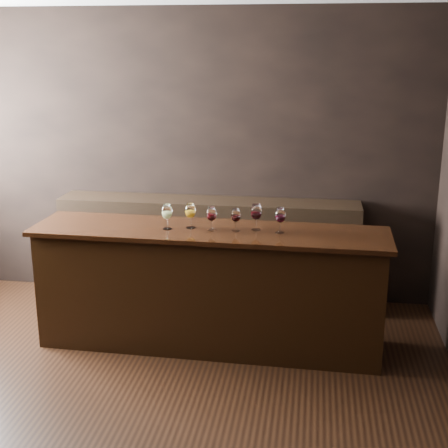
# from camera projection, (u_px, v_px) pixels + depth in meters

# --- Properties ---
(ground) EXTENTS (5.00, 5.00, 0.00)m
(ground) POSITION_uv_depth(u_px,v_px,m) (108.00, 412.00, 4.31)
(ground) COLOR black
(ground) RESTS_ON ground
(room_shell) EXTENTS (5.02, 4.52, 2.81)m
(room_shell) POSITION_uv_depth(u_px,v_px,m) (63.00, 149.00, 3.95)
(room_shell) COLOR black
(room_shell) RESTS_ON ground
(bar_counter) EXTENTS (2.81, 0.67, 0.98)m
(bar_counter) POSITION_uv_depth(u_px,v_px,m) (209.00, 290.00, 5.16)
(bar_counter) COLOR black
(bar_counter) RESTS_ON ground
(bar_top) EXTENTS (2.91, 0.74, 0.04)m
(bar_top) POSITION_uv_depth(u_px,v_px,m) (209.00, 232.00, 5.02)
(bar_top) COLOR black
(bar_top) RESTS_ON bar_counter
(back_bar_shelf) EXTENTS (2.87, 0.40, 1.03)m
(back_bar_shelf) POSITION_uv_depth(u_px,v_px,m) (208.00, 252.00, 6.05)
(back_bar_shelf) COLOR black
(back_bar_shelf) RESTS_ON ground
(glass_white) EXTENTS (0.09, 0.09, 0.21)m
(glass_white) POSITION_uv_depth(u_px,v_px,m) (167.00, 212.00, 5.00)
(glass_white) COLOR white
(glass_white) RESTS_ON bar_top
(glass_amber) EXTENTS (0.09, 0.09, 0.21)m
(glass_amber) POSITION_uv_depth(u_px,v_px,m) (190.00, 211.00, 5.03)
(glass_amber) COLOR white
(glass_amber) RESTS_ON bar_top
(glass_red_a) EXTENTS (0.08, 0.08, 0.19)m
(glass_red_a) POSITION_uv_depth(u_px,v_px,m) (211.00, 215.00, 4.96)
(glass_red_a) COLOR white
(glass_red_a) RESTS_ON bar_top
(glass_red_b) EXTENTS (0.08, 0.08, 0.18)m
(glass_red_b) POSITION_uv_depth(u_px,v_px,m) (236.00, 216.00, 4.95)
(glass_red_b) COLOR white
(glass_red_b) RESTS_ON bar_top
(glass_red_c) EXTENTS (0.09, 0.09, 0.21)m
(glass_red_c) POSITION_uv_depth(u_px,v_px,m) (256.00, 213.00, 4.96)
(glass_red_c) COLOR white
(glass_red_c) RESTS_ON bar_top
(glass_red_d) EXTENTS (0.09, 0.09, 0.20)m
(glass_red_d) POSITION_uv_depth(u_px,v_px,m) (280.00, 216.00, 4.89)
(glass_red_d) COLOR white
(glass_red_d) RESTS_ON bar_top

